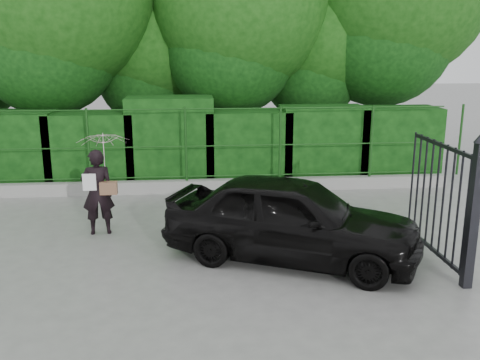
{
  "coord_description": "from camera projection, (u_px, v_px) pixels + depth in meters",
  "views": [
    {
      "loc": [
        0.54,
        -8.26,
        3.55
      ],
      "look_at": [
        1.42,
        1.3,
        1.1
      ],
      "focal_mm": 40.0,
      "sensor_mm": 36.0,
      "label": 1
    }
  ],
  "objects": [
    {
      "name": "fence",
      "position": [
        178.0,
        144.0,
        12.86
      ],
      "size": [
        14.13,
        0.06,
        1.8
      ],
      "color": "#174514",
      "rests_on": "kerb"
    },
    {
      "name": "ground",
      "position": [
        161.0,
        266.0,
        8.8
      ],
      "size": [
        80.0,
        80.0,
        0.0
      ],
      "primitive_type": "plane",
      "color": "gray"
    },
    {
      "name": "kerb",
      "position": [
        171.0,
        187.0,
        13.1
      ],
      "size": [
        14.0,
        0.25,
        0.3
      ],
      "primitive_type": "cube",
      "color": "#9E9E99",
      "rests_on": "ground"
    },
    {
      "name": "trees",
      "position": [
        210.0,
        5.0,
        15.22
      ],
      "size": [
        17.1,
        6.15,
        8.08
      ],
      "color": "black",
      "rests_on": "ground"
    },
    {
      "name": "woman",
      "position": [
        102.0,
        168.0,
        10.05
      ],
      "size": [
        0.96,
        0.98,
        1.95
      ],
      "color": "black",
      "rests_on": "ground"
    },
    {
      "name": "hedge",
      "position": [
        171.0,
        146.0,
        13.86
      ],
      "size": [
        14.2,
        1.2,
        2.25
      ],
      "color": "black",
      "rests_on": "ground"
    },
    {
      "name": "car",
      "position": [
        292.0,
        218.0,
        8.91
      ],
      "size": [
        4.57,
        3.33,
        1.45
      ],
      "primitive_type": "imported",
      "rotation": [
        0.0,
        0.0,
        1.14
      ],
      "color": "black",
      "rests_on": "ground"
    },
    {
      "name": "gate",
      "position": [
        458.0,
        202.0,
        8.21
      ],
      "size": [
        0.22,
        2.33,
        2.36
      ],
      "color": "black",
      "rests_on": "ground"
    }
  ]
}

